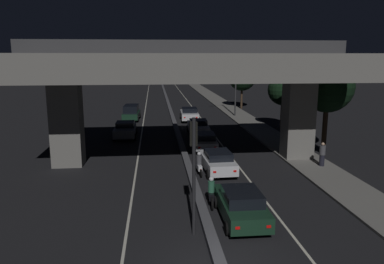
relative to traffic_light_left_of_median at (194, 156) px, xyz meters
name	(u,v)px	position (x,y,z in m)	size (l,w,h in m)	color
lane_line_left_inner	(144,116)	(-2.77, 32.03, -3.33)	(0.12, 126.00, 0.00)	beige
lane_line_right_inner	(199,115)	(4.02, 32.03, -3.33)	(0.12, 126.00, 0.00)	beige
median_divider	(172,114)	(0.62, 32.03, -3.18)	(0.45, 126.00, 0.30)	#4C4C51
sidewalk_right	(251,123)	(8.95, 25.03, -3.26)	(2.91, 126.00, 0.14)	slate
elevated_overpass	(186,71)	(0.62, 10.84, 2.92)	(21.94, 10.07, 8.28)	slate
traffic_light_left_of_median	(194,156)	(0.00, 0.00, 0.00)	(0.30, 0.49, 4.88)	black
street_lamp	(234,75)	(8.04, 30.19, 1.74)	(2.08, 0.32, 8.69)	#2D2D30
car_dark_green_lead	(241,204)	(2.24, 1.06, -2.59)	(1.94, 4.33, 1.45)	black
car_white_second	(217,161)	(2.40, 8.24, -2.61)	(2.02, 4.22, 1.39)	silver
car_silver_third	(205,140)	(2.39, 14.22, -2.61)	(1.98, 4.29, 1.34)	gray
car_white_fourth	(198,127)	(2.53, 19.85, -2.58)	(2.03, 4.53, 1.46)	silver
car_white_fifth	(189,114)	(2.45, 27.74, -2.53)	(2.13, 4.28, 1.54)	silver
car_grey_lead_oncoming	(125,129)	(-4.17, 19.38, -2.59)	(1.99, 4.54, 1.43)	#515459
car_dark_green_second_oncoming	(131,112)	(-4.17, 28.94, -2.41)	(2.05, 4.34, 1.76)	black
motorcycle_black_filtering_near	(211,193)	(1.18, 2.86, -2.70)	(0.34, 1.80, 1.48)	black
motorcycle_white_filtering_mid	(199,165)	(1.18, 7.87, -2.72)	(0.33, 1.83, 1.44)	black
pedestrian_on_sidewalk	(322,154)	(9.39, 8.45, -2.42)	(0.39, 0.39, 1.58)	black
roadside_tree_kerbside_near	(328,87)	(11.15, 12.02, 1.70)	(3.82, 3.82, 6.96)	#2D2116
roadside_tree_kerbside_mid	(283,90)	(11.33, 21.93, 0.61)	(3.09, 3.09, 5.52)	#2D2116
roadside_tree_kerbside_far	(242,77)	(10.78, 37.40, 1.10)	(3.86, 3.86, 6.37)	#38281C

